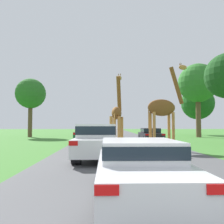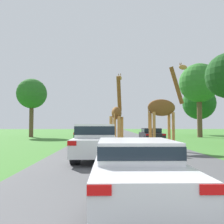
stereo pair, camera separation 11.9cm
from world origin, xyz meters
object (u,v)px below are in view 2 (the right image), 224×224
tree_mid_field (199,103)px  tree_far_right (32,94)px  car_queue_left (151,134)px  tree_left_edge (199,83)px  car_verge_right (88,134)px  car_lead_maroon (136,166)px  giraffe_companion (164,109)px  car_far_ahead (103,131)px  giraffe_near_road (117,115)px  car_queue_right (96,141)px

tree_mid_field → tree_far_right: bearing=-167.2°
tree_mid_field → car_queue_left: bearing=-127.2°
tree_left_edge → tree_far_right: tree_left_edge is taller
car_queue_left → car_verge_right: size_ratio=1.06×
car_lead_maroon → tree_far_right: 26.88m
giraffe_companion → car_lead_maroon: size_ratio=1.25×
car_verge_right → tree_left_edge: (12.93, 8.37, 5.86)m
car_verge_right → car_far_ahead: bearing=84.9°
car_queue_left → car_far_ahead: car_far_ahead is taller
giraffe_near_road → car_far_ahead: bearing=104.8°
car_verge_right → tree_far_right: (-7.82, 9.32, 4.61)m
giraffe_near_road → tree_far_right: 18.22m
car_queue_left → car_far_ahead: bearing=116.3°
car_queue_right → tree_mid_field: tree_mid_field is taller
giraffe_near_road → tree_far_right: (-10.08, 14.85, 3.18)m
giraffe_companion → car_queue_left: giraffe_companion is taller
car_queue_left → giraffe_companion: bearing=-95.4°
giraffe_near_road → car_queue_right: size_ratio=1.24×
car_far_ahead → tree_far_right: bearing=-165.6°
car_lead_maroon → car_verge_right: size_ratio=1.01×
car_lead_maroon → tree_left_edge: size_ratio=0.48×
tree_far_right → tree_mid_field: 23.74m
car_queue_right → car_far_ahead: car_queue_right is taller
giraffe_companion → car_far_ahead: size_ratio=1.27×
car_far_ahead → car_verge_right: car_verge_right is taller
car_lead_maroon → car_queue_right: 5.45m
giraffe_companion → car_queue_right: (-3.86, -3.43, -1.63)m
tree_far_right → tree_left_edge: bearing=-2.6°
tree_left_edge → tree_mid_field: size_ratio=1.27×
car_verge_right → tree_far_right: size_ratio=0.59×
giraffe_companion → car_verge_right: 8.29m
tree_left_edge → car_queue_left: bearing=-138.3°
giraffe_near_road → car_lead_maroon: size_ratio=1.18×
giraffe_near_road → car_queue_left: (3.52, 7.53, -1.52)m
giraffe_near_road → car_verge_right: (-2.26, 5.53, -1.42)m
car_far_ahead → tree_mid_field: tree_mid_field is taller
giraffe_companion → car_lead_maroon: (-2.72, -8.76, -1.80)m
car_verge_right → tree_far_right: 13.01m
tree_far_right → tree_mid_field: bearing=12.8°
car_queue_left → car_far_ahead: 10.69m
giraffe_near_road → tree_left_edge: 18.07m
car_queue_left → tree_left_edge: 11.27m
giraffe_near_road → tree_left_edge: (10.67, 13.90, 4.43)m
car_far_ahead → giraffe_near_road: bearing=-85.9°
car_queue_right → car_verge_right: car_queue_right is taller
car_far_ahead → tree_mid_field: 15.13m
car_far_ahead → car_queue_right: bearing=-89.8°
giraffe_companion → car_queue_right: bearing=-64.1°
car_far_ahead → tree_left_edge: size_ratio=0.47×
giraffe_companion → car_queue_left: (0.79, 8.40, -1.81)m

